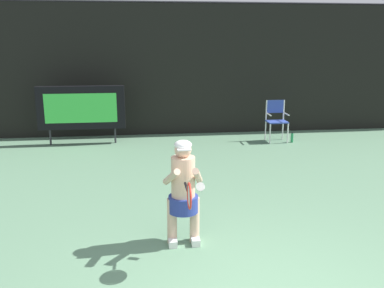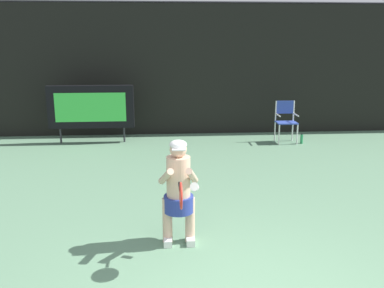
% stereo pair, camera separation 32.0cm
% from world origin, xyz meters
% --- Properties ---
extents(backdrop_screen, '(18.00, 0.12, 3.66)m').
position_xyz_m(backdrop_screen, '(0.00, 8.50, 1.81)').
color(backdrop_screen, black).
rests_on(backdrop_screen, ground).
extents(scoreboard, '(2.20, 0.21, 1.50)m').
position_xyz_m(scoreboard, '(-2.68, 7.55, 0.95)').
color(scoreboard, black).
rests_on(scoreboard, ground).
extents(umpire_chair, '(0.52, 0.44, 1.08)m').
position_xyz_m(umpire_chair, '(2.39, 7.24, 0.62)').
color(umpire_chair, white).
rests_on(umpire_chair, ground).
extents(water_bottle, '(0.07, 0.07, 0.27)m').
position_xyz_m(water_bottle, '(2.77, 7.02, 0.12)').
color(water_bottle, '#268D4F').
rests_on(water_bottle, ground).
extents(tennis_player, '(0.53, 0.61, 1.40)m').
position_xyz_m(tennis_player, '(-0.66, 1.73, 0.75)').
color(tennis_player, white).
rests_on(tennis_player, ground).
extents(tennis_racket, '(0.03, 0.60, 0.31)m').
position_xyz_m(tennis_racket, '(-0.66, 1.09, 0.91)').
color(tennis_racket, black).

